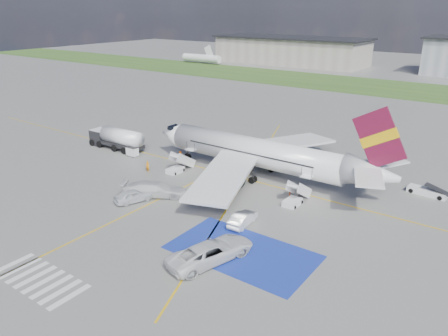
% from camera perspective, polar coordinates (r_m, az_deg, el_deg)
% --- Properties ---
extents(ground, '(400.00, 400.00, 0.00)m').
position_cam_1_polar(ground, '(50.86, -4.56, -5.54)').
color(ground, '#60605E').
rests_on(ground, ground).
extents(grass_strip, '(400.00, 30.00, 0.01)m').
position_cam_1_polar(grass_strip, '(134.90, 22.73, 9.40)').
color(grass_strip, '#2D4C1E').
rests_on(grass_strip, ground).
extents(taxiway_line_main, '(120.00, 0.20, 0.01)m').
position_cam_1_polar(taxiway_line_main, '(59.69, 2.86, -1.45)').
color(taxiway_line_main, gold).
rests_on(taxiway_line_main, ground).
extents(taxiway_line_cross, '(0.20, 60.00, 0.01)m').
position_cam_1_polar(taxiway_line_cross, '(48.14, -16.98, -8.03)').
color(taxiway_line_cross, gold).
rests_on(taxiway_line_cross, ground).
extents(taxiway_line_diag, '(20.71, 56.45, 0.01)m').
position_cam_1_polar(taxiway_line_diag, '(59.69, 2.86, -1.45)').
color(taxiway_line_diag, gold).
rests_on(taxiway_line_diag, ground).
extents(staging_box, '(14.00, 8.00, 0.01)m').
position_cam_1_polar(staging_box, '(42.76, 2.40, -10.89)').
color(staging_box, navy).
rests_on(staging_box, ground).
extents(crosswalk, '(9.00, 4.00, 0.01)m').
position_cam_1_polar(crosswalk, '(42.12, -22.96, -13.24)').
color(crosswalk, silver).
rests_on(crosswalk, ground).
extents(terminal_west, '(60.00, 22.00, 10.00)m').
position_cam_1_polar(terminal_west, '(186.04, 8.70, 14.90)').
color(terminal_west, gray).
rests_on(terminal_west, ground).
extents(airliner, '(36.81, 32.95, 11.92)m').
position_cam_1_polar(airliner, '(59.39, 5.19, 1.86)').
color(airliner, silver).
rests_on(airliner, ground).
extents(airstairs_fwd, '(1.90, 5.20, 3.60)m').
position_cam_1_polar(airstairs_fwd, '(62.42, -6.12, 0.07)').
color(airstairs_fwd, silver).
rests_on(airstairs_fwd, ground).
extents(airstairs_aft, '(1.90, 5.20, 3.60)m').
position_cam_1_polar(airstairs_aft, '(52.75, 9.14, -4.02)').
color(airstairs_aft, silver).
rests_on(airstairs_aft, ground).
extents(fuel_tanker, '(10.49, 3.11, 3.56)m').
position_cam_1_polar(fuel_tanker, '(74.00, -13.84, 3.56)').
color(fuel_tanker, black).
rests_on(fuel_tanker, ground).
extents(gpu_cart, '(1.83, 1.20, 1.50)m').
position_cam_1_polar(gpu_cart, '(69.97, -11.87, 2.05)').
color(gpu_cart, silver).
rests_on(gpu_cart, ground).
extents(belt_loader, '(5.04, 2.22, 1.47)m').
position_cam_1_polar(belt_loader, '(60.24, 25.02, -2.86)').
color(belt_loader, silver).
rests_on(belt_loader, ground).
extents(car_silver_a, '(3.38, 4.99, 1.58)m').
position_cam_1_polar(car_silver_a, '(53.64, -11.76, -3.57)').
color(car_silver_a, silver).
rests_on(car_silver_a, ground).
extents(car_silver_b, '(1.92, 4.54, 1.46)m').
position_cam_1_polar(car_silver_b, '(47.28, 2.48, -6.63)').
color(car_silver_b, silver).
rests_on(car_silver_b, ground).
extents(van_white_a, '(4.76, 7.23, 2.49)m').
position_cam_1_polar(van_white_a, '(40.84, -1.69, -10.48)').
color(van_white_a, silver).
rests_on(van_white_a, ground).
extents(van_white_b, '(6.62, 5.23, 2.42)m').
position_cam_1_polar(van_white_b, '(54.59, -8.99, -2.47)').
color(van_white_b, silver).
rests_on(van_white_b, ground).
extents(crew_fwd, '(0.60, 0.43, 1.57)m').
position_cam_1_polar(crew_fwd, '(62.91, -9.95, 0.19)').
color(crew_fwd, orange).
rests_on(crew_fwd, ground).
extents(crew_nose, '(1.00, 1.07, 1.76)m').
position_cam_1_polar(crew_nose, '(66.04, -5.72, 1.48)').
color(crew_nose, orange).
rests_on(crew_nose, ground).
extents(crew_aft, '(0.82, 1.22, 1.92)m').
position_cam_1_polar(crew_aft, '(54.35, 8.68, -2.84)').
color(crew_aft, '#FF640D').
rests_on(crew_aft, ground).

